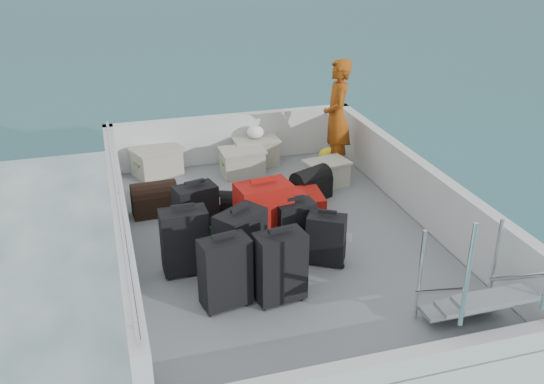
{
  "coord_description": "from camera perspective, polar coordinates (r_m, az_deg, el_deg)",
  "views": [
    {
      "loc": [
        -1.79,
        -5.76,
        3.96
      ],
      "look_at": [
        0.01,
        0.39,
        1.0
      ],
      "focal_mm": 40.0,
      "sensor_mm": 36.0,
      "label": 1
    }
  ],
  "objects": [
    {
      "name": "suitcase_1",
      "position": [
        6.13,
        -8.2,
        -4.67
      ],
      "size": [
        0.47,
        0.27,
        0.69
      ],
      "primitive_type": "cube",
      "rotation": [
        0.0,
        0.0,
        0.02
      ],
      "color": "black",
      "rests_on": "deck"
    },
    {
      "name": "deck_fittings",
      "position": [
        6.55,
        4.56,
        -2.22
      ],
      "size": [
        3.6,
        5.0,
        0.9
      ],
      "color": "#B7BCBC",
      "rests_on": "deck"
    },
    {
      "name": "crate_0",
      "position": [
        8.58,
        -10.77,
        2.78
      ],
      "size": [
        0.72,
        0.61,
        0.37
      ],
      "primitive_type": "cube",
      "rotation": [
        0.0,
        0.0,
        0.37
      ],
      "color": "#A6A491",
      "rests_on": "deck"
    },
    {
      "name": "suitcase_7",
      "position": [
        6.48,
        2.16,
        -3.3
      ],
      "size": [
        0.43,
        0.27,
        0.58
      ],
      "primitive_type": "cube",
      "rotation": [
        0.0,
        0.0,
        0.09
      ],
      "color": "black",
      "rests_on": "deck"
    },
    {
      "name": "suitcase_2",
      "position": [
        6.74,
        -7.15,
        -1.98
      ],
      "size": [
        0.5,
        0.37,
        0.65
      ],
      "primitive_type": "cube",
      "rotation": [
        0.0,
        0.0,
        0.23
      ],
      "color": "black",
      "rests_on": "deck"
    },
    {
      "name": "suitcase_8",
      "position": [
        7.25,
        1.79,
        -1.34
      ],
      "size": [
        0.79,
        0.56,
        0.3
      ],
      "primitive_type": "cube",
      "rotation": [
        0.0,
        0.0,
        1.48
      ],
      "color": "maroon",
      "rests_on": "deck"
    },
    {
      "name": "duffel_1",
      "position": [
        7.09,
        -3.9,
        -1.9
      ],
      "size": [
        0.56,
        0.46,
        0.32
      ],
      "primitive_type": null,
      "rotation": [
        0.0,
        0.0,
        -0.39
      ],
      "color": "black",
      "rests_on": "deck"
    },
    {
      "name": "deck",
      "position": [
        6.89,
        0.81,
        -4.26
      ],
      "size": [
        3.3,
        4.7,
        0.02
      ],
      "primitive_type": "cube",
      "color": "slate",
      "rests_on": "ferry_hull"
    },
    {
      "name": "duffel_2",
      "position": [
        7.73,
        3.66,
        0.47
      ],
      "size": [
        0.59,
        0.49,
        0.32
      ],
      "primitive_type": null,
      "rotation": [
        0.0,
        0.0,
        0.44
      ],
      "color": "black",
      "rests_on": "deck"
    },
    {
      "name": "suitcase_3",
      "position": [
        5.65,
        0.74,
        -7.11
      ],
      "size": [
        0.49,
        0.33,
        0.7
      ],
      "primitive_type": "cube",
      "rotation": [
        0.0,
        0.0,
        0.14
      ],
      "color": "black",
      "rests_on": "deck"
    },
    {
      "name": "crate_3",
      "position": [
        8.13,
        5.16,
        1.68
      ],
      "size": [
        0.58,
        0.45,
        0.32
      ],
      "primitive_type": "cube",
      "rotation": [
        0.0,
        0.0,
        0.18
      ],
      "color": "#A6A491",
      "rests_on": "deck"
    },
    {
      "name": "suitcase_0",
      "position": [
        5.59,
        -4.43,
        -7.63
      ],
      "size": [
        0.49,
        0.33,
        0.7
      ],
      "primitive_type": "cube",
      "rotation": [
        0.0,
        0.0,
        0.19
      ],
      "color": "black",
      "rests_on": "deck"
    },
    {
      "name": "suitcase_5",
      "position": [
        6.45,
        -0.8,
        -2.41
      ],
      "size": [
        0.61,
        0.41,
        0.78
      ],
      "primitive_type": "cube",
      "rotation": [
        0.0,
        0.0,
        0.14
      ],
      "color": "maroon",
      "rests_on": "deck"
    },
    {
      "name": "crate_1",
      "position": [
        8.45,
        -2.8,
        2.77
      ],
      "size": [
        0.58,
        0.4,
        0.34
      ],
      "primitive_type": "cube",
      "rotation": [
        0.0,
        0.0,
        0.02
      ],
      "color": "#A6A491",
      "rests_on": "deck"
    },
    {
      "name": "passenger",
      "position": [
        8.39,
        6.14,
        7.03
      ],
      "size": [
        0.52,
        0.67,
        1.59
      ],
      "primitive_type": "imported",
      "rotation": [
        0.0,
        0.0,
        -1.83
      ],
      "color": "#C45712",
      "rests_on": "deck"
    },
    {
      "name": "suitcase_4",
      "position": [
        5.99,
        -2.96,
        -5.0
      ],
      "size": [
        0.57,
        0.52,
        0.72
      ],
      "primitive_type": "cube",
      "rotation": [
        0.0,
        0.0,
        0.6
      ],
      "color": "black",
      "rests_on": "deck"
    },
    {
      "name": "suitcase_6",
      "position": [
        6.29,
        5.11,
        -4.5
      ],
      "size": [
        0.45,
        0.4,
        0.54
      ],
      "primitive_type": "cube",
      "rotation": [
        0.0,
        0.0,
        -0.54
      ],
      "color": "black",
      "rests_on": "deck"
    },
    {
      "name": "crate_2",
      "position": [
        8.81,
        -1.55,
        3.8
      ],
      "size": [
        0.61,
        0.42,
        0.37
      ],
      "primitive_type": "cube",
      "rotation": [
        0.0,
        0.0,
        0.01
      ],
      "color": "#A6A491",
      "rests_on": "deck"
    },
    {
      "name": "ferry_hull",
      "position": [
        7.05,
        0.8,
        -6.46
      ],
      "size": [
        3.6,
        5.0,
        0.6
      ],
      "primitive_type": "cube",
      "color": "silver",
      "rests_on": "ground"
    },
    {
      "name": "duffel_0",
      "position": [
        7.46,
        -10.99,
        -0.9
      ],
      "size": [
        0.55,
        0.32,
        0.32
      ],
      "primitive_type": null,
      "rotation": [
        0.0,
        0.0,
        0.05
      ],
      "color": "black",
      "rests_on": "deck"
    },
    {
      "name": "yellow_bag",
      "position": [
        8.92,
        5.3,
        3.48
      ],
      "size": [
        0.28,
        0.26,
        0.22
      ],
      "primitive_type": "ellipsoid",
      "color": "yellow",
      "rests_on": "deck"
    },
    {
      "name": "white_bag",
      "position": [
        8.71,
        -1.58,
        5.47
      ],
      "size": [
        0.24,
        0.24,
        0.18
      ],
      "primitive_type": "ellipsoid",
      "color": "white",
      "rests_on": "crate_2"
    },
    {
      "name": "ground",
      "position": [
        7.21,
        0.78,
        -8.5
      ],
      "size": [
        160.0,
        160.0,
        0.0
      ],
      "primitive_type": "plane",
      "color": "#174252",
      "rests_on": "ground"
    }
  ]
}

